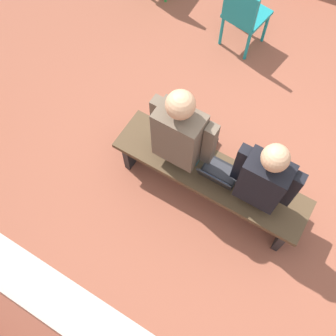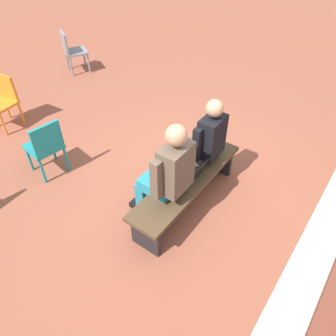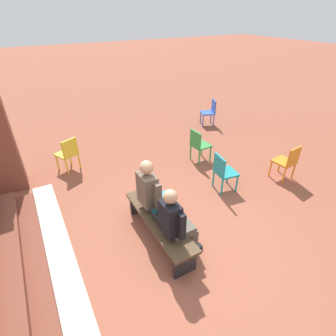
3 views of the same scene
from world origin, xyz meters
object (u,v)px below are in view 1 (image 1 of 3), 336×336
Objects in this scene: bench at (210,177)px; plastic_chair_far_left at (244,14)px; person_student at (265,177)px; person_adult at (185,133)px; laptop at (218,175)px.

plastic_chair_far_left is (0.59, -1.84, 0.13)m from bench.
plastic_chair_far_left is (1.02, -1.77, -0.22)m from person_student.
person_student is 0.74m from person_adult.
person_student is at bearing 120.02° from plastic_chair_far_left.
laptop reaches higher than bench.
bench is 1.30× the size of person_adult.
person_student reaches higher than laptop.
person_adult is at bearing -12.67° from bench.
plastic_chair_far_left is at bearing -59.98° from person_student.
laptop is (-0.07, 0.01, 0.15)m from bench.
plastic_chair_far_left reaches higher than laptop.
plastic_chair_far_left reaches higher than bench.
person_student is 0.94× the size of person_adult.
person_adult reaches higher than laptop.
bench is at bearing 107.88° from plastic_chair_far_left.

